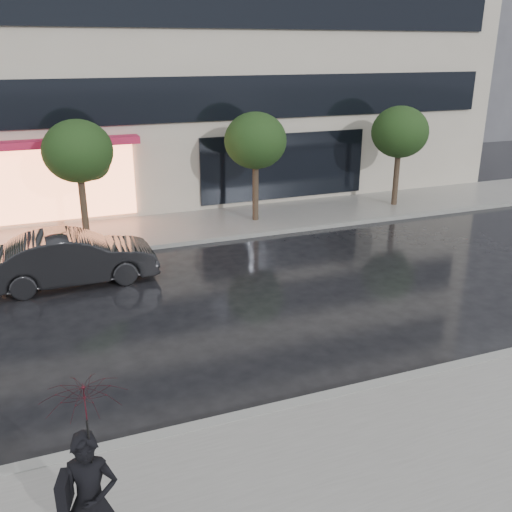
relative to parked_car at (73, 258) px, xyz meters
name	(u,v)px	position (x,y,z in m)	size (l,w,h in m)	color
ground	(298,375)	(3.66, -6.46, -0.72)	(120.00, 120.00, 0.00)	black
sidewalk_near	(393,482)	(3.66, -9.71, -0.66)	(60.00, 4.50, 0.12)	slate
sidewalk_far	(174,228)	(3.66, 3.79, -0.66)	(60.00, 3.50, 0.12)	slate
curb_near	(322,399)	(3.66, -7.46, -0.65)	(60.00, 0.25, 0.14)	gray
curb_far	(187,242)	(3.66, 2.04, -0.65)	(60.00, 0.25, 0.14)	gray
bg_building_right	(458,20)	(29.66, 21.54, 7.28)	(12.00, 12.00, 16.00)	#4C4C54
tree_mid_west	(80,153)	(0.72, 3.57, 2.20)	(2.20, 2.20, 3.99)	#33261C
tree_mid_east	(257,143)	(6.72, 3.57, 2.20)	(2.20, 2.20, 3.99)	#33261C
tree_far_east	(401,134)	(12.72, 3.57, 2.20)	(2.20, 2.20, 3.99)	#33261C
parked_car	(73,258)	(0.00, 0.00, 0.00)	(1.53, 4.39, 1.45)	black
pedestrian_with_umbrella	(88,453)	(-0.49, -9.58, 0.99)	(1.17, 1.18, 2.51)	black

